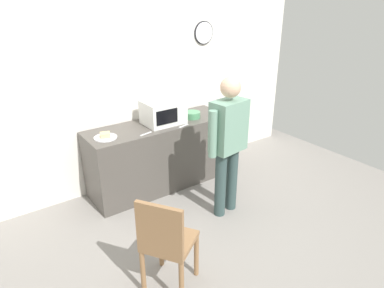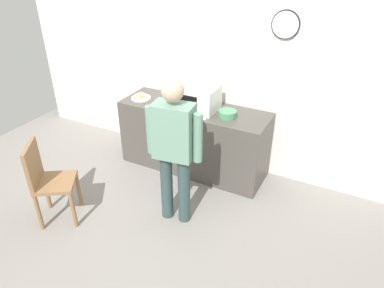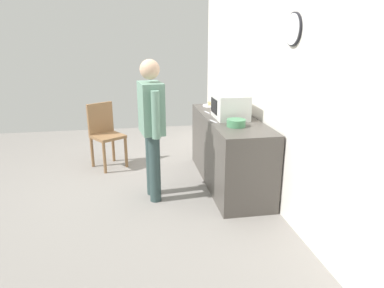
{
  "view_description": "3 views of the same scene",
  "coord_description": "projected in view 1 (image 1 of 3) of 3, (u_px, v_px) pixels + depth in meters",
  "views": [
    {
      "loc": [
        -1.92,
        -2.36,
        2.39
      ],
      "look_at": [
        0.34,
        0.8,
        0.69
      ],
      "focal_mm": 31.78,
      "sensor_mm": 36.0,
      "label": 1
    },
    {
      "loc": [
        1.99,
        -2.44,
        2.73
      ],
      "look_at": [
        0.39,
        0.66,
        0.72
      ],
      "focal_mm": 33.44,
      "sensor_mm": 36.0,
      "label": 2
    },
    {
      "loc": [
        4.27,
        0.01,
        1.86
      ],
      "look_at": [
        0.19,
        0.72,
        0.57
      ],
      "focal_mm": 32.47,
      "sensor_mm": 36.0,
      "label": 3
    }
  ],
  "objects": [
    {
      "name": "microwave",
      "position": [
        163.0,
        112.0,
        4.32
      ],
      "size": [
        0.5,
        0.39,
        0.3
      ],
      "color": "silver",
      "rests_on": "kitchen_counter"
    },
    {
      "name": "salad_bowl",
      "position": [
        192.0,
        115.0,
        4.55
      ],
      "size": [
        0.21,
        0.21,
        0.08
      ],
      "primitive_type": "cylinder",
      "color": "#4C8E60",
      "rests_on": "kitchen_counter"
    },
    {
      "name": "kitchen_counter",
      "position": [
        161.0,
        155.0,
        4.54
      ],
      "size": [
        1.92,
        0.62,
        0.89
      ],
      "primitive_type": "cube",
      "color": "#4C4742",
      "rests_on": "ground_plane"
    },
    {
      "name": "person_standing",
      "position": [
        228.0,
        138.0,
        3.75
      ],
      "size": [
        0.59,
        0.29,
        1.63
      ],
      "color": "#304544",
      "rests_on": "ground_plane"
    },
    {
      "name": "fork_utensil",
      "position": [
        184.0,
        126.0,
        4.28
      ],
      "size": [
        0.17,
        0.06,
        0.01
      ],
      "primitive_type": "cube",
      "rotation": [
        0.0,
        0.0,
        0.26
      ],
      "color": "silver",
      "rests_on": "kitchen_counter"
    },
    {
      "name": "back_wall",
      "position": [
        135.0,
        87.0,
        4.41
      ],
      "size": [
        5.4,
        0.13,
        2.6
      ],
      "color": "silver",
      "rests_on": "ground_plane"
    },
    {
      "name": "sandwich_plate",
      "position": [
        105.0,
        137.0,
        3.91
      ],
      "size": [
        0.26,
        0.26,
        0.07
      ],
      "color": "white",
      "rests_on": "kitchen_counter"
    },
    {
      "name": "spoon_utensil",
      "position": [
        146.0,
        134.0,
        4.03
      ],
      "size": [
        0.17,
        0.05,
        0.01
      ],
      "primitive_type": "cube",
      "rotation": [
        0.0,
        0.0,
        0.2
      ],
      "color": "silver",
      "rests_on": "kitchen_counter"
    },
    {
      "name": "wooden_chair",
      "position": [
        166.0,
        241.0,
        2.81
      ],
      "size": [
        0.55,
        0.55,
        0.94
      ],
      "color": "olive",
      "rests_on": "ground_plane"
    },
    {
      "name": "ground_plane",
      "position": [
        209.0,
        232.0,
        3.74
      ],
      "size": [
        6.0,
        6.0,
        0.0
      ],
      "primitive_type": "plane",
      "color": "gray"
    }
  ]
}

